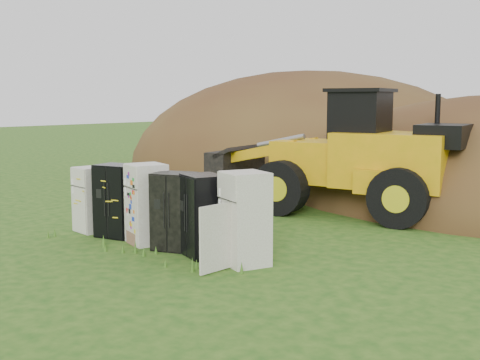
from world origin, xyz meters
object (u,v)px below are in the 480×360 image
(fridge_black_side, at_px, (117,201))
(fridge_black_right, at_px, (203,216))
(wheel_loader, at_px, (330,151))
(fridge_leftmost, at_px, (92,199))
(fridge_dark_mid, at_px, (175,211))
(fridge_sticker, at_px, (147,204))
(fridge_open_door, at_px, (245,219))

(fridge_black_side, relative_size, fridge_black_right, 1.01)
(fridge_black_right, relative_size, wheel_loader, 0.23)
(fridge_leftmost, xyz_separation_m, wheel_loader, (3.23, 6.07, 0.98))
(fridge_black_side, bearing_deg, fridge_dark_mid, -12.74)
(fridge_sticker, height_order, fridge_dark_mid, fridge_sticker)
(fridge_leftmost, distance_m, fridge_open_door, 4.89)
(fridge_leftmost, relative_size, fridge_dark_mid, 0.96)
(fridge_leftmost, bearing_deg, fridge_open_door, 7.99)
(fridge_black_right, bearing_deg, fridge_dark_mid, -158.66)
(fridge_leftmost, bearing_deg, fridge_black_right, 7.57)
(fridge_dark_mid, xyz_separation_m, fridge_open_door, (1.98, 0.00, 0.08))
(fridge_leftmost, xyz_separation_m, fridge_black_right, (3.78, -0.02, 0.05))
(fridge_dark_mid, height_order, fridge_black_right, fridge_black_right)
(fridge_sticker, height_order, fridge_open_door, fridge_open_door)
(wheel_loader, bearing_deg, fridge_black_right, -92.87)
(fridge_sticker, bearing_deg, fridge_dark_mid, 20.32)
(fridge_black_side, distance_m, wheel_loader, 6.53)
(fridge_black_right, bearing_deg, wheel_loader, 118.11)
(fridge_leftmost, relative_size, fridge_black_right, 0.94)
(fridge_dark_mid, relative_size, wheel_loader, 0.23)
(fridge_dark_mid, distance_m, fridge_black_right, 0.87)
(fridge_black_side, bearing_deg, fridge_black_right, -12.94)
(fridge_dark_mid, bearing_deg, fridge_black_side, 160.73)
(fridge_sticker, xyz_separation_m, fridge_dark_mid, (0.88, -0.00, -0.07))
(fridge_black_side, bearing_deg, fridge_leftmost, 170.15)
(fridge_black_side, xyz_separation_m, fridge_dark_mid, (1.97, -0.03, -0.02))
(fridge_black_side, xyz_separation_m, fridge_open_door, (3.94, -0.03, 0.06))
(wheel_loader, bearing_deg, fridge_sticker, -109.27)
(fridge_sticker, relative_size, fridge_black_right, 1.06)
(fridge_sticker, relative_size, fridge_open_door, 0.98)
(fridge_sticker, xyz_separation_m, fridge_black_right, (1.76, -0.03, -0.05))
(fridge_leftmost, bearing_deg, wheel_loader, 69.94)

